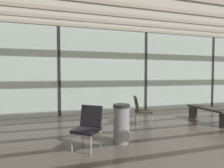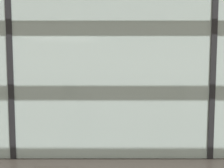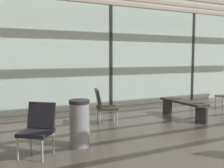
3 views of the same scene
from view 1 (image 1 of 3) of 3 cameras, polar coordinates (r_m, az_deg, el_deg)
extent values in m
cube|color=#A3B7B2|center=(8.09, 10.04, 3.60)|extent=(14.00, 0.08, 3.30)
cube|color=black|center=(7.21, -15.63, 3.66)|extent=(0.10, 0.12, 3.30)
cube|color=black|center=(8.09, 10.04, 3.60)|extent=(0.10, 0.12, 3.30)
cube|color=black|center=(10.17, 27.90, 3.13)|extent=(0.10, 0.12, 3.30)
cube|color=gray|center=(5.67, 26.71, 21.26)|extent=(13.72, 0.12, 0.10)
cube|color=gray|center=(6.27, 21.17, 19.51)|extent=(13.72, 0.12, 0.10)
cube|color=gray|center=(6.91, 16.72, 17.95)|extent=(13.72, 0.12, 0.10)
cube|color=gray|center=(7.59, 13.11, 16.59)|extent=(13.72, 0.12, 0.10)
cube|color=gray|center=(8.30, 10.14, 15.40)|extent=(13.72, 0.12, 0.10)
ellipsoid|color=silver|center=(13.42, -7.71, 4.27)|extent=(12.48, 3.79, 3.79)
sphere|color=black|center=(11.58, -23.33, 5.75)|extent=(0.28, 0.28, 0.28)
sphere|color=black|center=(11.52, -18.86, 5.84)|extent=(0.28, 0.28, 0.28)
sphere|color=black|center=(11.53, -14.36, 5.90)|extent=(0.28, 0.28, 0.28)
sphere|color=black|center=(11.61, -9.89, 5.92)|extent=(0.28, 0.28, 0.28)
sphere|color=black|center=(11.75, -5.51, 5.90)|extent=(0.28, 0.28, 0.28)
sphere|color=black|center=(11.97, -1.27, 5.86)|extent=(0.28, 0.28, 0.28)
cube|color=#28231E|center=(5.92, 9.41, -8.17)|extent=(0.60, 0.60, 0.06)
cube|color=#28231E|center=(5.85, 7.34, -5.81)|extent=(0.27, 0.50, 0.44)
cylinder|color=gray|center=(5.80, 11.82, -10.59)|extent=(0.03, 0.03, 0.37)
cylinder|color=gray|center=(6.21, 11.01, -9.71)|extent=(0.03, 0.03, 0.37)
cylinder|color=gray|center=(5.73, 7.64, -10.72)|extent=(0.03, 0.03, 0.37)
cylinder|color=gray|center=(6.14, 7.10, -9.82)|extent=(0.03, 0.03, 0.37)
cube|color=black|center=(3.97, -7.71, -13.58)|extent=(0.67, 0.67, 0.06)
cube|color=black|center=(4.09, -6.26, -9.47)|extent=(0.46, 0.41, 0.44)
cylinder|color=gray|center=(3.97, -12.00, -16.88)|extent=(0.03, 0.03, 0.37)
cylinder|color=gray|center=(3.77, -6.38, -17.92)|extent=(0.03, 0.03, 0.37)
cylinder|color=gray|center=(4.31, -8.83, -15.27)|extent=(0.03, 0.03, 0.37)
cylinder|color=gray|center=(4.12, -3.57, -16.07)|extent=(0.03, 0.03, 0.37)
cube|color=#28231E|center=(6.89, 26.77, -6.55)|extent=(0.41, 1.50, 0.06)
cube|color=#262628|center=(7.42, 23.15, -7.67)|extent=(0.06, 0.36, 0.41)
cylinder|color=slate|center=(4.34, 2.85, -12.16)|extent=(0.36, 0.36, 0.80)
cylinder|color=black|center=(4.25, 2.86, -6.54)|extent=(0.38, 0.38, 0.06)
camera|label=2|loc=(6.04, 47.31, 4.00)|focal=42.17mm
camera|label=3|loc=(0.66, -178.66, 7.46)|focal=43.02mm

